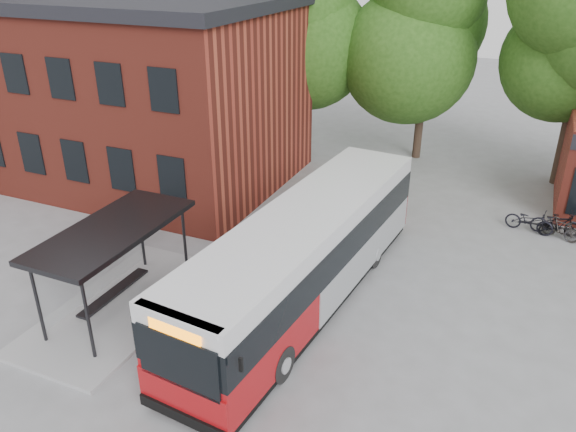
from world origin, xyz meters
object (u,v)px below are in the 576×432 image
at_px(bus_shelter, 118,269).
at_px(city_bus, 306,257).
at_px(bicycle_3, 561,229).
at_px(bicycle_0, 529,221).
at_px(bicycle_2, 556,223).
at_px(bicycle_1, 560,225).

bearing_deg(bus_shelter, city_bus, 28.13).
bearing_deg(bicycle_3, bicycle_0, 105.03).
relative_size(bicycle_2, bicycle_3, 1.30).
relative_size(bus_shelter, bicycle_0, 3.75).
distance_m(bus_shelter, bicycle_1, 16.79).
bearing_deg(bicycle_0, bicycle_2, -66.80).
bearing_deg(bicycle_3, city_bus, 160.34).
xyz_separation_m(city_bus, bicycle_2, (7.41, 8.36, -1.10)).
relative_size(bicycle_1, bicycle_3, 1.09).
bearing_deg(city_bus, bicycle_0, 57.08).
bearing_deg(bicycle_2, bus_shelter, 126.15).
bearing_deg(bicycle_2, bicycle_3, -162.34).
distance_m(city_bus, bicycle_2, 11.23).
xyz_separation_m(bicycle_2, bicycle_3, (0.17, -0.39, -0.06)).
bearing_deg(bicycle_1, city_bus, 118.09).
height_order(bicycle_0, bicycle_1, bicycle_0).
bearing_deg(bicycle_0, bicycle_3, -87.61).
distance_m(bus_shelter, bicycle_3, 16.67).
relative_size(bicycle_0, bicycle_3, 1.26).
xyz_separation_m(bicycle_0, bicycle_3, (1.15, -0.18, -0.05)).
xyz_separation_m(city_bus, bicycle_1, (7.55, 8.20, -1.12)).
height_order(city_bus, bicycle_2, city_bus).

